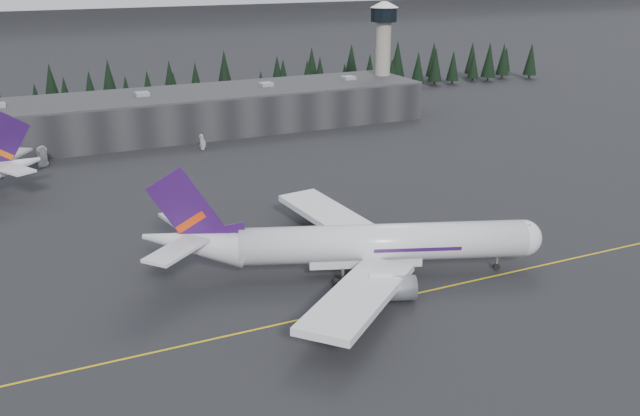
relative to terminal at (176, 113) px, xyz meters
name	(u,v)px	position (x,y,z in m)	size (l,w,h in m)	color
ground	(372,297)	(0.00, -125.00, -6.30)	(1400.00, 1400.00, 0.00)	black
taxiline	(378,302)	(0.00, -127.00, -6.29)	(400.00, 0.40, 0.02)	gold
terminal	(176,113)	(0.00, 0.00, 0.00)	(160.00, 30.00, 12.60)	black
control_tower	(383,44)	(75.00, 3.00, 17.11)	(10.00, 10.00, 37.70)	gray
treeline	(150,90)	(0.00, 37.00, 1.20)	(360.00, 20.00, 15.00)	black
jet_main	(348,244)	(0.35, -115.70, -0.55)	(67.03, 59.99, 20.38)	silver
gse_vehicle_a	(43,164)	(-41.65, -22.18, -5.49)	(2.68, 5.80, 1.61)	silver
gse_vehicle_b	(203,147)	(1.54, -22.97, -5.51)	(1.87, 4.64, 1.58)	white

